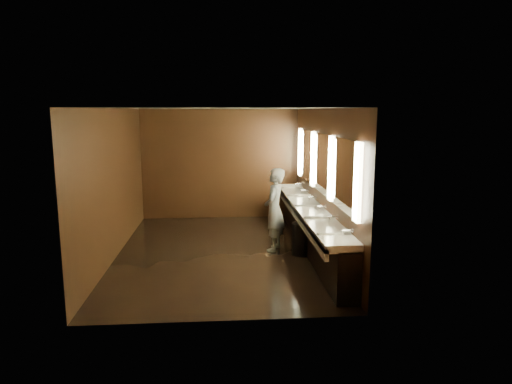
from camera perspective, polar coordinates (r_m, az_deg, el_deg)
floor at (r=9.12m, az=-4.40°, el=-7.50°), size 6.00×6.00×0.00m
ceiling at (r=8.69m, az=-4.66°, el=10.37°), size 4.00×6.00×0.02m
wall_back at (r=11.77m, az=-4.50°, el=3.48°), size 4.00×0.02×2.80m
wall_front at (r=5.85m, az=-4.56°, el=-3.34°), size 4.00×0.02×2.80m
wall_left at (r=9.03m, az=-17.32°, el=1.01°), size 0.02×6.00×2.80m
wall_right at (r=9.02m, az=8.29°, el=1.36°), size 0.02×6.00×2.80m
sink_counter at (r=9.16m, az=6.88°, el=-4.25°), size 0.55×5.40×1.01m
mirror_band at (r=8.97m, az=8.23°, el=3.57°), size 0.06×5.03×1.15m
person at (r=9.04m, az=2.32°, el=-2.21°), size 0.58×0.70×1.65m
trash_bin at (r=8.92m, az=5.80°, el=-5.85°), size 0.44×0.44×0.62m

